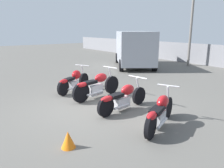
{
  "coord_description": "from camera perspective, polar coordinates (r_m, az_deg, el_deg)",
  "views": [
    {
      "loc": [
        5.59,
        -3.32,
        2.38
      ],
      "look_at": [
        0.0,
        0.69,
        0.65
      ],
      "focal_mm": 35.0,
      "sensor_mm": 36.0,
      "label": 1
    }
  ],
  "objects": [
    {
      "name": "motorcycle_slot_3",
      "position": [
        5.52,
        12.43,
        -7.15
      ],
      "size": [
        0.98,
        1.83,
        0.95
      ],
      "rotation": [
        0.0,
        0.0,
        0.43
      ],
      "color": "black",
      "rests_on": "ground_plane"
    },
    {
      "name": "ground_plane",
      "position": [
        6.92,
        -4.68,
        -6.04
      ],
      "size": [
        60.0,
        60.0,
        0.0
      ],
      "primitive_type": "plane",
      "color": "#5B5954"
    },
    {
      "name": "motorcycle_slot_2",
      "position": [
        6.53,
        2.84,
        -3.59
      ],
      "size": [
        0.71,
        2.05,
        0.94
      ],
      "rotation": [
        0.0,
        0.0,
        0.17
      ],
      "color": "black",
      "rests_on": "ground_plane"
    },
    {
      "name": "motorcycle_slot_1",
      "position": [
        7.72,
        -4.02,
        -0.43
      ],
      "size": [
        0.75,
        2.14,
        1.04
      ],
      "rotation": [
        0.0,
        0.0,
        0.2
      ],
      "color": "black",
      "rests_on": "ground_plane"
    },
    {
      "name": "motorcycle_slot_0",
      "position": [
        8.69,
        -9.98,
        0.82
      ],
      "size": [
        1.12,
        1.79,
        0.95
      ],
      "rotation": [
        0.0,
        0.0,
        0.51
      ],
      "color": "black",
      "rests_on": "ground_plane"
    },
    {
      "name": "parked_van",
      "position": [
        14.38,
        5.84,
        9.51
      ],
      "size": [
        4.96,
        4.23,
        2.25
      ],
      "rotation": [
        0.0,
        0.0,
        0.99
      ],
      "color": "#999EA8",
      "rests_on": "ground_plane"
    },
    {
      "name": "traffic_cone_near",
      "position": [
        4.7,
        -11.38,
        -14.07
      ],
      "size": [
        0.29,
        0.29,
        0.36
      ],
      "color": "orange",
      "rests_on": "ground_plane"
    }
  ]
}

